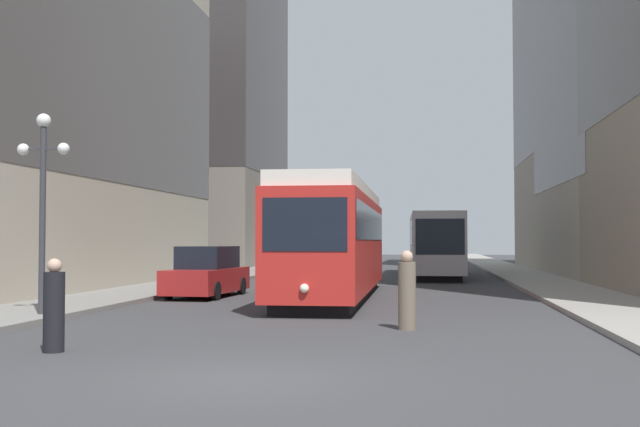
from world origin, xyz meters
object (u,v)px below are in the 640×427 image
object	(u,v)px
pedestrian_crossing_far	(407,293)
lamp_post_left_near	(43,181)
parked_car_left_near	(207,273)
transit_bus	(434,242)
pedestrian_crossing_near	(54,308)
parked_car_left_mid	(289,261)
streetcar	(335,238)

from	to	relation	value
pedestrian_crossing_far	lamp_post_left_near	xyz separation A→B (m)	(-9.31, 0.88, 2.72)
parked_car_left_near	pedestrian_crossing_far	size ratio (longest dim) A/B	2.69
transit_bus	pedestrian_crossing_far	size ratio (longest dim) A/B	7.25
lamp_post_left_near	pedestrian_crossing_near	bearing A→B (deg)	-60.09
transit_bus	pedestrian_crossing_near	bearing A→B (deg)	-105.20
pedestrian_crossing_near	lamp_post_left_near	distance (m)	6.70
parked_car_left_mid	pedestrian_crossing_near	bearing A→B (deg)	-86.95
streetcar	pedestrian_crossing_near	world-z (taller)	streetcar
parked_car_left_near	parked_car_left_mid	bearing A→B (deg)	93.43
lamp_post_left_near	transit_bus	bearing A→B (deg)	67.63
parked_car_left_near	pedestrian_crossing_far	world-z (taller)	parked_car_left_near
streetcar	pedestrian_crossing_near	distance (m)	14.12
parked_car_left_near	lamp_post_left_near	distance (m)	9.03
transit_bus	pedestrian_crossing_near	size ratio (longest dim) A/B	7.69
streetcar	parked_car_left_mid	size ratio (longest dim) A/B	3.38
parked_car_left_near	pedestrian_crossing_far	distance (m)	11.87
pedestrian_crossing_near	pedestrian_crossing_far	xyz separation A→B (m)	(6.27, 4.41, 0.05)
streetcar	parked_car_left_mid	xyz separation A→B (m)	(-4.66, 16.56, -1.26)
parked_car_left_near	parked_car_left_mid	size ratio (longest dim) A/B	1.11
streetcar	parked_car_left_mid	distance (m)	17.25
transit_bus	parked_car_left_near	size ratio (longest dim) A/B	2.70
pedestrian_crossing_far	lamp_post_left_near	distance (m)	9.74
parked_car_left_near	pedestrian_crossing_near	bearing A→B (deg)	-81.81
transit_bus	parked_car_left_mid	xyz separation A→B (m)	(-8.26, 0.20, -1.10)
transit_bus	pedestrian_crossing_far	bearing A→B (deg)	-93.75
parked_car_left_mid	lamp_post_left_near	world-z (taller)	lamp_post_left_near
parked_car_left_mid	pedestrian_crossing_far	xyz separation A→B (m)	(7.41, -25.76, -0.00)
streetcar	transit_bus	bearing A→B (deg)	76.94
transit_bus	pedestrian_crossing_near	distance (m)	30.84
pedestrian_crossing_near	pedestrian_crossing_far	bearing A→B (deg)	129.81
parked_car_left_near	lamp_post_left_near	bearing A→B (deg)	-99.33
streetcar	lamp_post_left_near	xyz separation A→B (m)	(-6.56, -8.33, 1.46)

